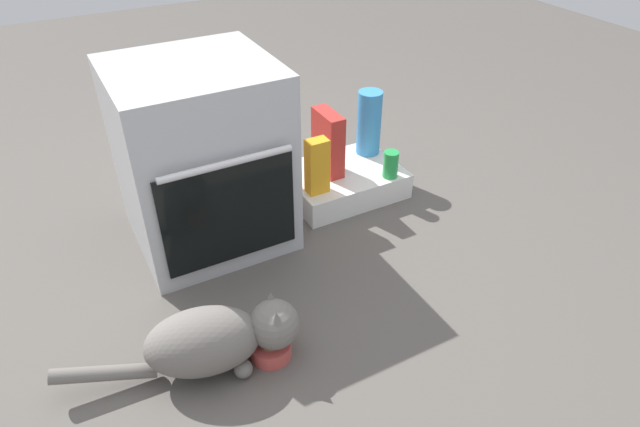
# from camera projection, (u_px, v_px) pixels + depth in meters

# --- Properties ---
(ground) EXTENTS (8.00, 8.00, 0.00)m
(ground) POSITION_uv_depth(u_px,v_px,m) (244.00, 300.00, 1.94)
(ground) COLOR #56514C
(oven) EXTENTS (0.57, 0.58, 0.71)m
(oven) POSITION_uv_depth(u_px,v_px,m) (202.00, 158.00, 2.05)
(oven) COLOR #B7BABF
(oven) RESTS_ON ground
(pantry_cabinet) EXTENTS (0.50, 0.38, 0.12)m
(pantry_cabinet) POSITION_uv_depth(u_px,v_px,m) (343.00, 181.00, 2.48)
(pantry_cabinet) COLOR white
(pantry_cabinet) RESTS_ON ground
(food_bowl) EXTENTS (0.13, 0.13, 0.08)m
(food_bowl) POSITION_uv_depth(u_px,v_px,m) (271.00, 348.00, 1.72)
(food_bowl) COLOR #C64C47
(food_bowl) RESTS_ON ground
(cat) EXTENTS (0.72, 0.28, 0.23)m
(cat) POSITION_uv_depth(u_px,v_px,m) (216.00, 339.00, 1.64)
(cat) COLOR slate
(cat) RESTS_ON ground
(juice_carton) EXTENTS (0.09, 0.06, 0.24)m
(juice_carton) POSITION_uv_depth(u_px,v_px,m) (317.00, 166.00, 2.24)
(juice_carton) COLOR orange
(juice_carton) RESTS_ON pantry_cabinet
(soda_can) EXTENTS (0.07, 0.07, 0.12)m
(soda_can) POSITION_uv_depth(u_px,v_px,m) (391.00, 164.00, 2.37)
(soda_can) COLOR green
(soda_can) RESTS_ON pantry_cabinet
(cereal_box) EXTENTS (0.07, 0.18, 0.28)m
(cereal_box) POSITION_uv_depth(u_px,v_px,m) (328.00, 143.00, 2.36)
(cereal_box) COLOR #B72D28
(cereal_box) RESTS_ON pantry_cabinet
(water_bottle) EXTENTS (0.11, 0.11, 0.30)m
(water_bottle) POSITION_uv_depth(u_px,v_px,m) (369.00, 123.00, 2.49)
(water_bottle) COLOR #388CD1
(water_bottle) RESTS_ON pantry_cabinet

